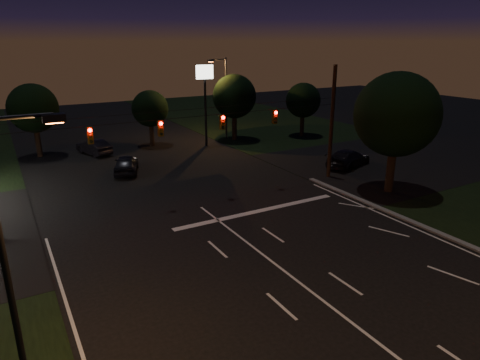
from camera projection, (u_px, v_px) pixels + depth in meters
ground at (346, 318)px, 17.32m from camera, size 140.00×140.00×0.00m
cross_street_right at (387, 161)px, 39.95m from camera, size 20.00×16.00×0.02m
stop_bar at (258, 211)px, 28.23m from camera, size 12.00×0.50×0.01m
utility_pole_right at (328, 177)px, 35.36m from camera, size 0.30×0.30×9.00m
utility_pole_left at (0, 241)px, 24.05m from camera, size 0.28×0.28×8.00m
signal_span at (193, 124)px, 27.97m from camera, size 24.00×0.40×1.56m
pole_sign_right at (205, 87)px, 43.93m from camera, size 1.80×0.30×8.40m
street_light_left at (12, 244)px, 12.05m from camera, size 2.20×0.35×9.00m
street_light_right_far at (224, 93)px, 47.41m from camera, size 2.20×0.35×9.00m
tree_right_near at (395, 115)px, 30.33m from camera, size 6.00×6.00×8.76m
tree_far_b at (33, 109)px, 40.31m from camera, size 4.60×4.60×6.98m
tree_far_c at (150, 109)px, 44.87m from camera, size 3.80×3.80×5.86m
tree_far_d at (234, 97)px, 47.20m from camera, size 4.80×4.80×7.30m
tree_far_e at (303, 101)px, 49.51m from camera, size 4.00×4.00×6.18m
car_oncoming_a at (126, 164)px, 36.19m from camera, size 3.28×4.93×1.56m
car_oncoming_b at (94, 147)px, 42.19m from camera, size 2.88×4.74×1.48m
car_cross at (348, 158)px, 38.06m from camera, size 5.71×3.77×1.54m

